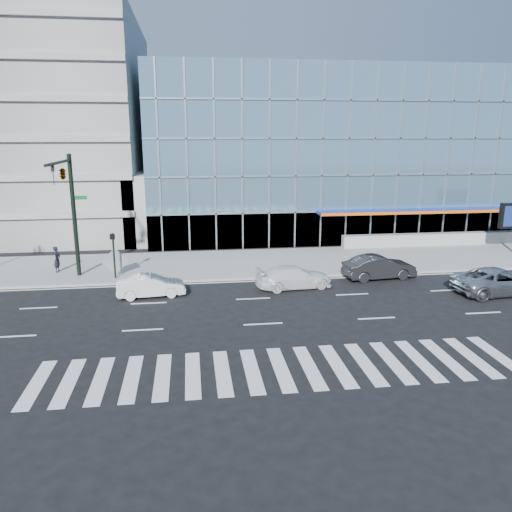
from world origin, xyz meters
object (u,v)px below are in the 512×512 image
Objects in this scene: traffic_signal at (66,187)px; white_sedan at (151,286)px; dark_sedan at (379,267)px; ped_signal_post at (113,249)px; white_suv at (294,277)px; silver_suv at (500,281)px; pedestrian at (57,259)px; tilted_panel at (115,261)px.

white_sedan is (5.07, -3.33, -5.51)m from traffic_signal.
ped_signal_post is at bearing 77.06° from dark_sedan.
white_suv is at bearing 94.78° from dark_sedan.
ped_signal_post is 24.09m from silver_suv.
ped_signal_post is 1.69× the size of pedestrian.
dark_sedan is at bearing -6.41° from ped_signal_post.
ped_signal_post reaches higher than pedestrian.
dark_sedan reaches higher than white_suv.
dark_sedan is at bearing -20.48° from tilted_panel.
white_suv is at bearing -92.65° from white_sedan.
silver_suv is at bearing -14.34° from ped_signal_post.
dark_sedan reaches higher than white_sedan.
dark_sedan is (-6.00, 4.01, -0.00)m from silver_suv.
white_sedan is at bearing 86.17° from white_suv.
pedestrian is (-6.68, 5.81, 0.38)m from white_sedan.
ped_signal_post reaches higher than white_sedan.
pedestrian is (-4.11, 2.10, -1.10)m from ped_signal_post.
traffic_signal is 1.68× the size of dark_sedan.
traffic_signal is 1.41× the size of silver_suv.
white_suv is (11.30, -3.14, -1.45)m from ped_signal_post.
silver_suv is 28.57m from pedestrian.
dark_sedan is 21.79m from pedestrian.
white_sedan is 8.86m from pedestrian.
dark_sedan is 2.68× the size of pedestrian.
tilted_panel is at bearing 26.68° from traffic_signal.
dark_sedan is (6.00, 1.20, 0.09)m from white_suv.
traffic_signal reaches higher than dark_sedan.
ped_signal_post is 0.75× the size of white_sedan.
white_suv is at bearing -15.54° from ped_signal_post.
traffic_signal is at bearing 71.15° from white_suv.
silver_suv is at bearing -27.59° from tilted_panel.
ped_signal_post is 0.53× the size of silver_suv.
traffic_signal is 4.75m from ped_signal_post.
traffic_signal reaches higher than ped_signal_post.
white_suv is 2.69× the size of pedestrian.
white_sedan is at bearing 90.29° from dark_sedan.
white_suv is 12.05m from tilted_panel.
tilted_panel is (2.44, 1.22, -5.10)m from traffic_signal.
silver_suv is 1.18× the size of white_suv.
silver_suv is at bearing -110.70° from white_suv.
traffic_signal is 4.50× the size of pedestrian.
pedestrian reaches higher than dark_sedan.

